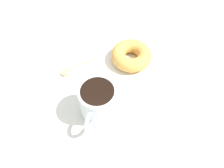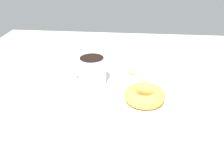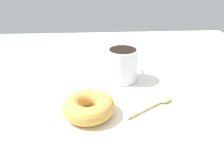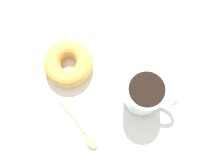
# 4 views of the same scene
# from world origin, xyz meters

# --- Properties ---
(ground_plane) EXTENTS (1.20, 1.20, 0.02)m
(ground_plane) POSITION_xyz_m (0.00, 0.00, -0.01)
(ground_plane) COLOR beige
(napkin) EXTENTS (0.32, 0.32, 0.00)m
(napkin) POSITION_xyz_m (-0.01, -0.01, 0.00)
(napkin) COLOR white
(napkin) RESTS_ON ground_plane
(coffee_cup) EXTENTS (0.09, 0.12, 0.09)m
(coffee_cup) POSITION_xyz_m (-0.05, -0.08, 0.05)
(coffee_cup) COLOR silver
(coffee_cup) RESTS_ON napkin
(donut) EXTENTS (0.11, 0.11, 0.04)m
(donut) POSITION_xyz_m (0.04, 0.08, 0.02)
(donut) COLOR gold
(donut) RESTS_ON napkin
(spoon) EXTENTS (0.12, 0.09, 0.01)m
(spoon) POSITION_xyz_m (-0.12, 0.05, 0.01)
(spoon) COLOR #D8B772
(spoon) RESTS_ON napkin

